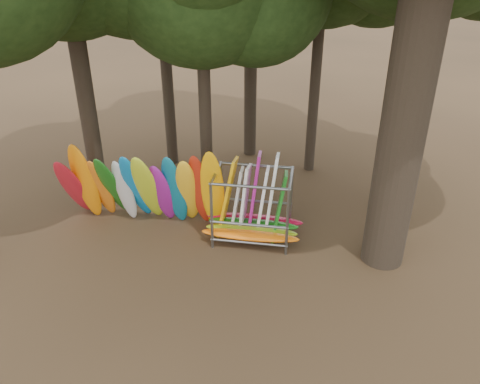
# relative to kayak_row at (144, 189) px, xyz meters

# --- Properties ---
(ground) EXTENTS (120.00, 120.00, 0.00)m
(ground) POSITION_rel_kayak_row_xyz_m (2.82, -1.24, -1.38)
(ground) COLOR #47331E
(ground) RESTS_ON ground
(lake) EXTENTS (160.00, 160.00, 0.00)m
(lake) POSITION_rel_kayak_row_xyz_m (2.82, 58.76, -1.38)
(lake) COLOR gray
(lake) RESTS_ON ground
(kayak_row) EXTENTS (5.55, 2.09, 3.18)m
(kayak_row) POSITION_rel_kayak_row_xyz_m (0.00, 0.00, 0.00)
(kayak_row) COLOR red
(kayak_row) RESTS_ON ground
(storage_rack) EXTENTS (3.24, 1.55, 2.83)m
(storage_rack) POSITION_rel_kayak_row_xyz_m (3.62, -0.19, -0.33)
(storage_rack) COLOR slate
(storage_rack) RESTS_ON ground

